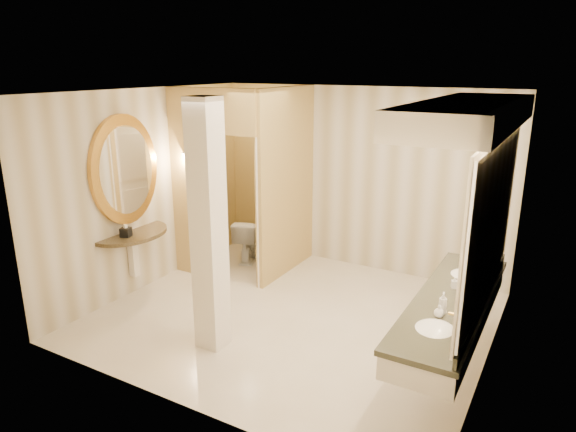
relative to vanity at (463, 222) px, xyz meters
name	(u,v)px	position (x,y,z in m)	size (l,w,h in m)	color
floor	(292,316)	(-1.98, 0.40, -1.63)	(4.50, 4.50, 0.00)	silver
ceiling	(293,92)	(-1.98, 0.40, 1.07)	(4.50, 4.50, 0.00)	silver
wall_back	(358,179)	(-1.98, 2.40, -0.28)	(4.50, 0.02, 2.70)	beige
wall_front	(177,269)	(-1.98, -1.60, -0.28)	(4.50, 0.02, 2.70)	beige
wall_left	(149,189)	(-4.23, 0.40, -0.28)	(0.02, 4.00, 2.70)	beige
wall_right	(498,244)	(0.27, 0.40, -0.28)	(0.02, 4.00, 2.70)	beige
toilet_closet	(257,182)	(-3.10, 1.37, -0.24)	(1.50, 1.55, 2.70)	tan
wall_sconce	(187,159)	(-3.90, 0.83, 0.10)	(0.14, 0.14, 0.42)	gold
vanity	(463,222)	(0.00, 0.00, 0.00)	(0.75, 2.63, 2.09)	white
console_shelf	(127,196)	(-4.19, -0.04, -0.28)	(1.09, 1.09, 2.00)	black
pillar	(209,229)	(-2.43, -0.59, -0.28)	(0.29, 0.29, 2.70)	white
tissue_box	(126,232)	(-4.07, -0.22, -0.69)	(0.12, 0.12, 0.12)	black
toilet	(249,240)	(-3.51, 1.73, -1.29)	(0.38, 0.66, 0.68)	white
soap_bottle_a	(454,283)	(-0.07, 0.24, -0.69)	(0.05, 0.06, 0.12)	beige
soap_bottle_b	(439,311)	(-0.05, -0.44, -0.70)	(0.09, 0.09, 0.11)	silver
soap_bottle_c	(443,303)	(-0.04, -0.36, -0.65)	(0.08, 0.08, 0.20)	#C6B28C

